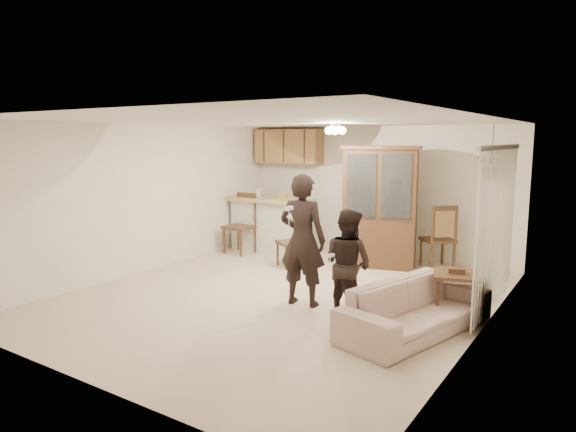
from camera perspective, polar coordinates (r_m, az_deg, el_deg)
The scene contains 23 objects.
floor at distance 7.55m, azimuth -0.65°, elevation -8.80°, with size 6.50×6.50×0.00m, color beige.
ceiling at distance 7.21m, azimuth -0.69°, elevation 10.53°, with size 5.50×6.50×0.02m, color white.
wall_back at distance 10.12m, azimuth 9.64°, elevation 2.75°, with size 5.50×0.02×2.50m, color white.
wall_front at distance 4.96m, azimuth -22.13°, elevation -3.72°, with size 5.50×0.02×2.50m, color white.
wall_left at distance 9.08m, azimuth -15.24°, elevation 1.92°, with size 0.02×6.50×2.50m, color white.
wall_right at distance 6.20m, azimuth 20.97°, elevation -1.31°, with size 0.02×6.50×2.50m, color white.
breakfast_bar at distance 10.34m, azimuth -1.93°, elevation -1.21°, with size 1.60×0.55×1.00m, color silver.
bar_top at distance 10.26m, azimuth -1.94°, elevation 1.82°, with size 1.75×0.70×0.08m, color tan.
upper_cabinets at distance 10.81m, azimuth 0.02°, elevation 7.75°, with size 1.50×0.34×0.70m, color olive.
vertical_blinds at distance 7.10m, azimuth 22.15°, elevation -1.41°, with size 0.06×2.30×2.10m, color white, non-canonical shape.
ceiling_fixture at distance 8.13m, azimuth 5.28°, elevation 9.57°, with size 0.36×0.36×0.20m, color beige, non-canonical shape.
hanging_plant at distance 8.57m, azimuth 21.69°, elevation 5.27°, with size 0.43×0.37×0.48m, color #305522.
plant_cord at distance 8.56m, azimuth 21.82°, elevation 7.44°, with size 0.01×0.01×0.65m, color black.
sofa at distance 6.23m, azimuth 14.03°, elevation -9.33°, with size 1.87×0.73×0.73m, color beige.
adult at distance 6.93m, azimuth 1.62°, elevation -2.69°, with size 0.66×0.43×1.80m, color black.
child at distance 6.50m, azimuth 6.66°, elevation -5.52°, with size 0.66×0.51×1.35m, color black.
china_hutch at distance 9.15m, azimuth 10.17°, elevation 0.91°, with size 1.44×0.86×2.14m.
side_table at distance 6.82m, azimuth 18.10°, elevation -8.40°, with size 0.68×0.68×0.67m.
chair_bar at distance 10.23m, azimuth -5.40°, elevation -2.28°, with size 0.55×0.55×1.19m.
chair_hutch_left at distance 9.10m, azimuth 0.35°, elevation -3.95°, with size 0.61×0.61×0.99m.
chair_hutch_right at distance 9.42m, azimuth 16.26°, elevation -3.64°, with size 0.71×0.71×1.13m.
controller_adult at distance 6.47m, azimuth 0.11°, elevation 0.85°, with size 0.05×0.16×0.05m, color white.
controller_child at distance 6.22m, azimuth 4.72°, elevation -4.41°, with size 0.04×0.12×0.04m, color white.
Camera 1 is at (4.01, -5.98, 2.25)m, focal length 32.00 mm.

